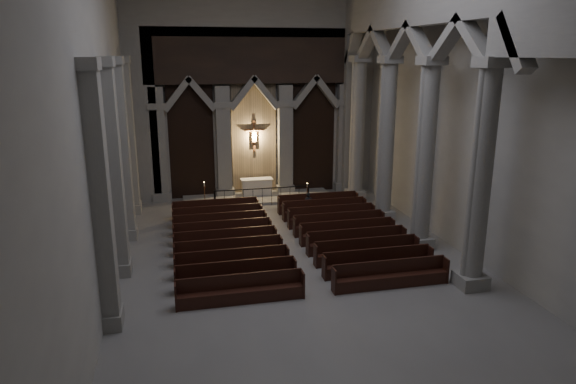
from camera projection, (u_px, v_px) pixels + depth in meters
The scene contains 11 objects.
room at pixel (306, 69), 17.65m from camera, with size 24.00×24.10×12.00m.
sanctuary_wall at pixel (254, 81), 28.77m from camera, with size 14.00×0.77×12.00m.
right_arcade at pixel (434, 61), 20.02m from camera, with size 1.00×24.00×12.00m.
left_pilasters at pixel (120, 163), 20.46m from camera, with size 0.60×13.00×8.03m.
sanctuary_step at pixel (258, 198), 29.59m from camera, with size 8.50×2.60×0.15m, color gray.
altar at pixel (257, 186), 29.93m from camera, with size 1.86×0.74×0.94m.
altar_rail at pixel (262, 194), 28.12m from camera, with size 5.28×0.09×1.04m.
candle_stand_left at pixel (205, 201), 27.82m from camera, with size 0.25×0.25×1.46m.
candle_stand_right at pixel (307, 198), 28.51m from camera, with size 0.21×0.21×1.22m.
pews at pixel (288, 240), 22.23m from camera, with size 9.73×9.86×0.97m.
worshipper at pixel (308, 205), 26.29m from camera, with size 0.46×0.30×1.27m, color black.
Camera 1 is at (-4.65, -17.55, 8.10)m, focal length 32.00 mm.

